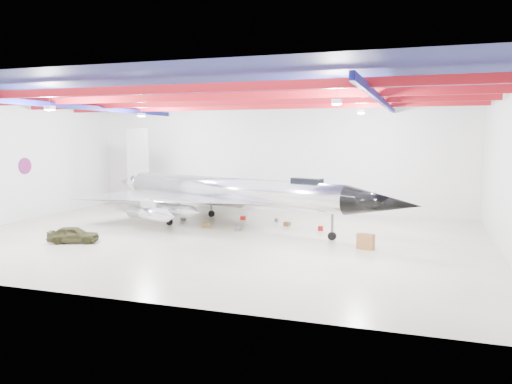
% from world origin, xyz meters
% --- Properties ---
extents(floor, '(40.00, 40.00, 0.00)m').
position_xyz_m(floor, '(0.00, 0.00, 0.00)').
color(floor, '#B7AC91').
rests_on(floor, ground).
extents(wall_back, '(40.00, 0.00, 40.00)m').
position_xyz_m(wall_back, '(0.00, 15.00, 5.50)').
color(wall_back, silver).
rests_on(wall_back, floor).
extents(wall_left, '(0.00, 30.00, 30.00)m').
position_xyz_m(wall_left, '(-20.00, 0.00, 5.50)').
color(wall_left, silver).
rests_on(wall_left, floor).
extents(wall_right, '(0.00, 30.00, 30.00)m').
position_xyz_m(wall_right, '(20.00, 0.00, 5.50)').
color(wall_right, silver).
rests_on(wall_right, floor).
extents(ceiling, '(40.00, 40.00, 0.00)m').
position_xyz_m(ceiling, '(0.00, 0.00, 11.00)').
color(ceiling, '#0A0F38').
rests_on(ceiling, wall_back).
extents(ceiling_structure, '(39.50, 29.50, 1.08)m').
position_xyz_m(ceiling_structure, '(0.00, 0.00, 10.32)').
color(ceiling_structure, maroon).
rests_on(ceiling_structure, ceiling).
extents(wall_roundel, '(0.10, 1.50, 1.50)m').
position_xyz_m(wall_roundel, '(-19.94, 2.00, 5.00)').
color(wall_roundel, '#B21414').
rests_on(wall_roundel, wall_left).
extents(jet_aircraft, '(30.21, 22.34, 8.48)m').
position_xyz_m(jet_aircraft, '(-1.01, 4.86, 2.78)').
color(jet_aircraft, silver).
rests_on(jet_aircraft, floor).
extents(jeep, '(3.87, 2.60, 1.22)m').
position_xyz_m(jeep, '(-9.19, -5.09, 0.61)').
color(jeep, '#36371B').
rests_on(jeep, floor).
extents(desk, '(1.27, 0.86, 1.06)m').
position_xyz_m(desk, '(11.25, -0.48, 0.53)').
color(desk, brown).
rests_on(desk, floor).
extents(toolbox_red, '(0.55, 0.46, 0.35)m').
position_xyz_m(toolbox_red, '(-0.86, 8.25, 0.17)').
color(toolbox_red, '#A51310').
rests_on(toolbox_red, floor).
extents(engine_drum, '(0.68, 0.68, 0.47)m').
position_xyz_m(engine_drum, '(0.58, 2.94, 0.23)').
color(engine_drum, '#59595B').
rests_on(engine_drum, floor).
extents(parts_bin, '(0.63, 0.57, 0.37)m').
position_xyz_m(parts_bin, '(3.86, 6.40, 0.19)').
color(parts_bin, olive).
rests_on(parts_bin, floor).
extents(crate_small, '(0.44, 0.37, 0.29)m').
position_xyz_m(crate_small, '(-5.88, 5.97, 0.15)').
color(crate_small, '#59595B').
rests_on(crate_small, floor).
extents(tool_chest, '(0.58, 0.58, 0.40)m').
position_xyz_m(tool_chest, '(7.00, 5.22, 0.20)').
color(tool_chest, '#A51310').
rests_on(tool_chest, floor).
extents(oil_barrel, '(0.57, 0.46, 0.40)m').
position_xyz_m(oil_barrel, '(-2.54, 3.59, 0.20)').
color(oil_barrel, olive).
rests_on(oil_barrel, floor).
extents(spares_box, '(0.39, 0.39, 0.32)m').
position_xyz_m(spares_box, '(2.37, 8.20, 0.16)').
color(spares_box, '#59595B').
rests_on(spares_box, floor).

